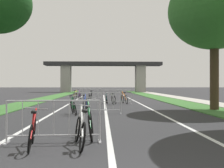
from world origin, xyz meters
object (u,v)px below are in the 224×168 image
object	(u,v)px
tree_right_oak_near	(214,11)
bicycle_white_2	(80,131)
crowd_barrier_nearest	(54,121)
bicycle_green_0	(73,107)
crowd_barrier_second	(98,103)
bicycle_green_10	(91,124)
bicycle_black_5	(90,95)
bicycle_purple_1	(79,95)
bicycle_yellow_8	(75,96)
crowd_barrier_fourth	(90,94)
bicycle_blue_6	(85,105)
bicycle_teal_9	(106,99)
crowd_barrier_third	(116,97)
bicycle_orange_4	(124,99)
bicycle_silver_3	(114,100)
bicycle_red_7	(32,132)

from	to	relation	value
tree_right_oak_near	bicycle_white_2	distance (m)	12.17
crowd_barrier_nearest	bicycle_green_0	distance (m)	6.32
crowd_barrier_second	bicycle_green_10	bearing A→B (deg)	-90.83
bicycle_white_2	bicycle_black_5	size ratio (longest dim) A/B	1.05
tree_right_oak_near	bicycle_purple_1	bearing A→B (deg)	124.97
bicycle_yellow_8	bicycle_white_2	bearing A→B (deg)	-76.68
bicycle_green_0	crowd_barrier_fourth	bearing A→B (deg)	-104.85
bicycle_blue_6	bicycle_purple_1	bearing A→B (deg)	100.01
bicycle_teal_9	bicycle_green_10	bearing A→B (deg)	-95.05
bicycle_purple_1	bicycle_teal_9	size ratio (longest dim) A/B	1.05
bicycle_black_5	bicycle_green_10	xyz separation A→B (m)	(0.91, -20.03, 0.02)
crowd_barrier_third	bicycle_black_5	bearing A→B (deg)	107.15
crowd_barrier_fourth	bicycle_blue_6	size ratio (longest dim) A/B	1.42
crowd_barrier_second	bicycle_blue_6	xyz separation A→B (m)	(-0.64, 0.42, -0.13)
bicycle_green_0	bicycle_orange_4	bearing A→B (deg)	-126.22
crowd_barrier_second	bicycle_orange_4	size ratio (longest dim) A/B	1.40
crowd_barrier_nearest	crowd_barrier_fourth	distance (m)	20.06
bicycle_silver_3	bicycle_red_7	size ratio (longest dim) A/B	1.06
bicycle_silver_3	bicycle_green_10	size ratio (longest dim) A/B	0.99
tree_right_oak_near	crowd_barrier_third	distance (m)	8.92
crowd_barrier_third	bicycle_purple_1	xyz separation A→B (m)	(-3.30, 7.06, -0.14)
tree_right_oak_near	bicycle_orange_4	world-z (taller)	tree_right_oak_near
crowd_barrier_nearest	bicycle_blue_6	size ratio (longest dim) A/B	1.42
crowd_barrier_fourth	bicycle_black_5	distance (m)	0.55
crowd_barrier_second	bicycle_white_2	distance (m)	7.17
bicycle_silver_3	bicycle_orange_4	bearing A→B (deg)	-117.86
bicycle_white_2	bicycle_silver_3	xyz separation A→B (m)	(1.32, 13.27, -0.01)
bicycle_purple_1	bicycle_orange_4	bearing A→B (deg)	-55.78
crowd_barrier_nearest	bicycle_silver_3	size ratio (longest dim) A/B	1.37
crowd_barrier_second	bicycle_blue_6	size ratio (longest dim) A/B	1.42
tree_right_oak_near	bicycle_green_0	xyz separation A→B (m)	(-7.64, -1.90, -5.19)
bicycle_red_7	bicycle_white_2	bearing A→B (deg)	-5.08
crowd_barrier_second	bicycle_green_10	size ratio (longest dim) A/B	1.35
bicycle_yellow_8	bicycle_green_0	bearing A→B (deg)	-77.35
crowd_barrier_third	bicycle_green_10	size ratio (longest dim) A/B	1.35
bicycle_green_0	bicycle_yellow_8	xyz separation A→B (m)	(-1.27, 13.16, 0.00)
crowd_barrier_second	bicycle_silver_3	xyz separation A→B (m)	(1.04, 6.11, -0.17)
crowd_barrier_fourth	bicycle_green_10	size ratio (longest dim) A/B	1.35
crowd_barrier_fourth	bicycle_yellow_8	world-z (taller)	crowd_barrier_fourth
bicycle_teal_9	bicycle_green_10	xyz separation A→B (m)	(-0.62, -13.32, 0.02)
bicycle_silver_3	bicycle_yellow_8	world-z (taller)	bicycle_yellow_8
bicycle_blue_6	bicycle_yellow_8	bearing A→B (deg)	102.14
crowd_barrier_fourth	bicycle_silver_3	world-z (taller)	crowd_barrier_fourth
crowd_barrier_third	bicycle_orange_4	size ratio (longest dim) A/B	1.40
bicycle_teal_9	bicycle_silver_3	bearing A→B (deg)	-67.21
crowd_barrier_nearest	bicycle_green_0	size ratio (longest dim) A/B	1.44
crowd_barrier_fourth	bicycle_orange_4	world-z (taller)	crowd_barrier_fourth
bicycle_orange_4	bicycle_blue_6	xyz separation A→B (m)	(-2.53, -6.72, 0.02)
bicycle_silver_3	bicycle_yellow_8	bearing A→B (deg)	-50.85
bicycle_silver_3	bicycle_red_7	world-z (taller)	bicycle_red_7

